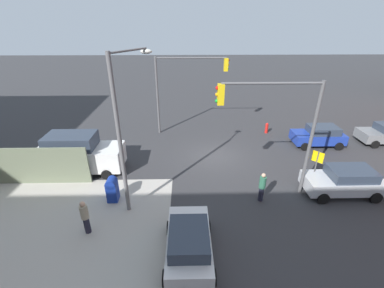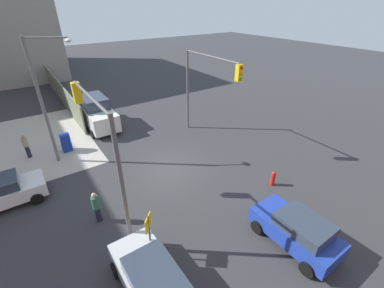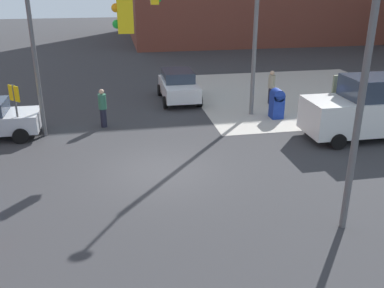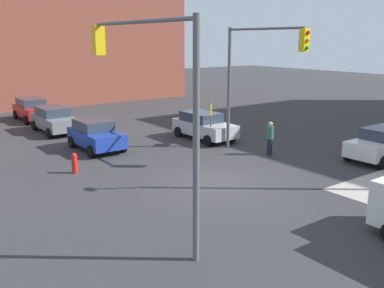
% 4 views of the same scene
% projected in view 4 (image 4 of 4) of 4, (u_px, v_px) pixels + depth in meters
% --- Properties ---
extents(ground_plane, '(120.00, 120.00, 0.00)m').
position_uv_depth(ground_plane, '(217.00, 184.00, 17.85)').
color(ground_plane, '#333335').
extents(traffic_signal_nw_corner, '(5.28, 0.36, 6.50)m').
position_uv_depth(traffic_signal_nw_corner, '(256.00, 65.00, 21.30)').
color(traffic_signal_nw_corner, '#59595B').
rests_on(traffic_signal_nw_corner, ground).
extents(traffic_signal_se_corner, '(5.98, 0.36, 6.50)m').
position_uv_depth(traffic_signal_se_corner, '(149.00, 83.00, 12.43)').
color(traffic_signal_se_corner, '#59595B').
rests_on(traffic_signal_se_corner, ground).
extents(warning_sign_two_way, '(0.48, 0.48, 2.40)m').
position_uv_depth(warning_sign_two_way, '(211.00, 117.00, 23.98)').
color(warning_sign_two_way, '#4C4C4C').
rests_on(warning_sign_two_way, ground).
extents(fire_hydrant, '(0.26, 0.26, 0.94)m').
position_uv_depth(fire_hydrant, '(74.00, 163.00, 19.22)').
color(fire_hydrant, red).
rests_on(fire_hydrant, ground).
extents(sedan_silver, '(4.29, 2.02, 1.62)m').
position_uv_depth(sedan_silver, '(204.00, 125.00, 25.71)').
color(sedan_silver, '#B7BABF').
rests_on(sedan_silver, ground).
extents(hatchback_gray, '(4.42, 2.02, 1.62)m').
position_uv_depth(hatchback_gray, '(54.00, 119.00, 27.66)').
color(hatchback_gray, slate).
rests_on(hatchback_gray, ground).
extents(hatchback_red, '(4.17, 2.02, 1.62)m').
position_uv_depth(hatchback_red, '(32.00, 109.00, 31.73)').
color(hatchback_red, '#B21919').
rests_on(hatchback_red, ground).
extents(coupe_blue, '(3.89, 2.02, 1.62)m').
position_uv_depth(coupe_blue, '(95.00, 135.00, 23.25)').
color(coupe_blue, '#1E389E').
rests_on(coupe_blue, ground).
extents(coupe_white, '(2.02, 3.82, 1.62)m').
position_uv_depth(coupe_white, '(382.00, 144.00, 21.21)').
color(coupe_white, white).
rests_on(coupe_white, ground).
extents(pedestrian_crossing, '(0.36, 0.36, 1.76)m').
position_uv_depth(pedestrian_crossing, '(270.00, 138.00, 22.19)').
color(pedestrian_crossing, '#2D664C').
rests_on(pedestrian_crossing, ground).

